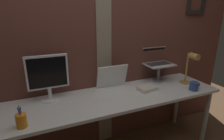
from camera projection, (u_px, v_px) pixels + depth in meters
The scene contains 10 objects.
brick_wall_back at pixel (99, 42), 2.02m from camera, with size 3.70×0.16×2.51m.
desk at pixel (116, 102), 1.90m from camera, with size 2.26×0.61×0.74m.
monitor at pixel (48, 75), 1.73m from camera, with size 0.38×0.18×0.45m.
laptop_stand at pixel (159, 70), 2.25m from camera, with size 0.28×0.22×0.20m.
laptop at pixel (157, 60), 2.26m from camera, with size 0.35×0.27×0.20m.
whiteboard_panel at pixel (112, 76), 2.05m from camera, with size 0.35×0.02×0.27m, color white.
desk_lamp at pixel (190, 65), 2.10m from camera, with size 0.12×0.20×0.38m.
pen_cup at pixel (21, 120), 1.36m from camera, with size 0.08×0.08×0.18m.
coffee_mug at pixel (194, 86), 2.01m from camera, with size 0.13×0.09×0.09m.
paper_clutter_stack at pixel (147, 88), 2.02m from camera, with size 0.20×0.14×0.04m, color silver.
Camera 1 is at (-0.66, -1.55, 1.58)m, focal length 29.37 mm.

